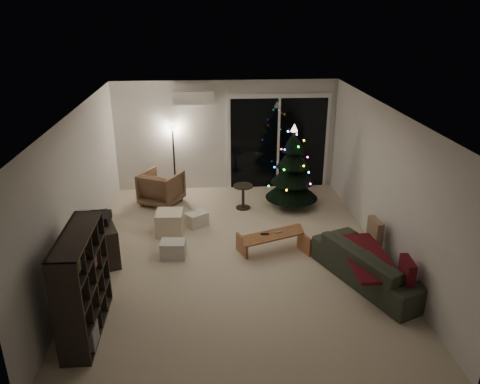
% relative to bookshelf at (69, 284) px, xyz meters
% --- Properties ---
extents(room, '(6.50, 7.51, 2.60)m').
position_rel_bookshelf_xyz_m(room, '(2.71, 3.34, 0.31)').
color(room, beige).
rests_on(room, ground).
extents(bookshelf, '(0.78, 1.46, 1.42)m').
position_rel_bookshelf_xyz_m(bookshelf, '(0.00, 0.00, 0.00)').
color(bookshelf, black).
rests_on(bookshelf, floor).
extents(media_cabinet, '(0.74, 1.14, 0.67)m').
position_rel_bookshelf_xyz_m(media_cabinet, '(0.00, 1.93, -0.38)').
color(media_cabinet, black).
rests_on(media_cabinet, floor).
extents(stereo, '(0.34, 0.40, 0.14)m').
position_rel_bookshelf_xyz_m(stereo, '(0.00, 1.93, 0.03)').
color(stereo, black).
rests_on(stereo, media_cabinet).
extents(armchair, '(1.05, 1.06, 0.72)m').
position_rel_bookshelf_xyz_m(armchair, '(0.81, 4.22, -0.35)').
color(armchair, brown).
rests_on(armchair, floor).
extents(ottoman, '(0.51, 0.51, 0.44)m').
position_rel_bookshelf_xyz_m(ottoman, '(1.07, 2.76, -0.49)').
color(ottoman, '#F3DEC2').
rests_on(ottoman, floor).
extents(cardboard_box_a, '(0.44, 0.34, 0.30)m').
position_rel_bookshelf_xyz_m(cardboard_box_a, '(1.19, 1.86, -0.56)').
color(cardboard_box_a, beige).
rests_on(cardboard_box_a, floor).
extents(cardboard_box_b, '(0.48, 0.46, 0.27)m').
position_rel_bookshelf_xyz_m(cardboard_box_b, '(1.57, 3.06, -0.57)').
color(cardboard_box_b, beige).
rests_on(cardboard_box_b, floor).
extents(side_table, '(0.51, 0.51, 0.52)m').
position_rel_bookshelf_xyz_m(side_table, '(2.54, 3.84, -0.45)').
color(side_table, black).
rests_on(side_table, floor).
extents(floor_lamp, '(0.25, 0.25, 1.54)m').
position_rel_bookshelf_xyz_m(floor_lamp, '(1.06, 4.97, 0.06)').
color(floor_lamp, black).
rests_on(floor_lamp, floor).
extents(sofa, '(1.55, 2.20, 0.60)m').
position_rel_bookshelf_xyz_m(sofa, '(4.30, 0.87, -0.41)').
color(sofa, black).
rests_on(sofa, floor).
extents(sofa_throw, '(0.64, 1.48, 0.05)m').
position_rel_bookshelf_xyz_m(sofa_throw, '(4.20, 0.87, -0.28)').
color(sofa_throw, '#570615').
rests_on(sofa_throw, sofa).
extents(cushion_a, '(0.15, 0.40, 0.39)m').
position_rel_bookshelf_xyz_m(cushion_a, '(4.55, 1.52, -0.17)').
color(cushion_a, '#94785C').
rests_on(cushion_a, sofa).
extents(cushion_b, '(0.15, 0.40, 0.39)m').
position_rel_bookshelf_xyz_m(cushion_b, '(4.55, 0.22, -0.17)').
color(cushion_b, '#570615').
rests_on(cushion_b, sofa).
extents(coffee_table, '(1.21, 0.79, 0.36)m').
position_rel_bookshelf_xyz_m(coffee_table, '(2.91, 1.87, -0.53)').
color(coffee_table, '#A76343').
rests_on(coffee_table, floor).
extents(remote_a, '(0.14, 0.04, 0.02)m').
position_rel_bookshelf_xyz_m(remote_a, '(2.76, 1.87, -0.34)').
color(remote_a, black).
rests_on(remote_a, coffee_table).
extents(remote_b, '(0.14, 0.08, 0.02)m').
position_rel_bookshelf_xyz_m(remote_b, '(3.01, 1.92, -0.34)').
color(remote_b, slate).
rests_on(remote_b, coffee_table).
extents(christmas_tree, '(1.26, 1.26, 1.79)m').
position_rel_bookshelf_xyz_m(christmas_tree, '(3.58, 3.87, 0.19)').
color(christmas_tree, black).
rests_on(christmas_tree, floor).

